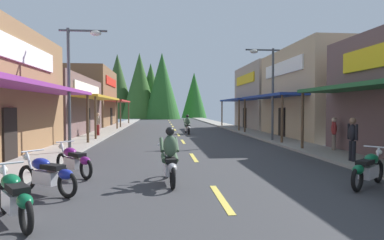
# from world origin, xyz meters

# --- Properties ---
(ground) EXTENTS (10.10, 81.48, 0.10)m
(ground) POSITION_xyz_m (0.00, 25.74, -0.05)
(ground) COLOR #38383A
(sidewalk_left) EXTENTS (2.05, 81.48, 0.12)m
(sidewalk_left) POSITION_xyz_m (-6.08, 25.74, 0.06)
(sidewalk_left) COLOR #9E9991
(sidewalk_left) RESTS_ON ground
(sidewalk_right) EXTENTS (2.05, 81.48, 0.12)m
(sidewalk_right) POSITION_xyz_m (6.08, 25.74, 0.06)
(sidewalk_right) COLOR gray
(sidewalk_right) RESTS_ON ground
(centerline_dashes) EXTENTS (0.16, 55.98, 0.01)m
(centerline_dashes) POSITION_xyz_m (0.00, 28.79, 0.01)
(centerline_dashes) COLOR #E0C64C
(centerline_dashes) RESTS_ON ground
(storefront_left_middle) EXTENTS (10.71, 11.95, 4.52)m
(storefront_left_middle) POSITION_xyz_m (-11.51, 27.22, 2.27)
(storefront_left_middle) COLOR brown
(storefront_left_middle) RESTS_ON ground
(storefront_left_far) EXTENTS (9.62, 10.24, 6.55)m
(storefront_left_far) POSITION_xyz_m (-10.98, 39.43, 3.27)
(storefront_left_far) COLOR brown
(storefront_left_far) RESTS_ON ground
(storefront_right_middle) EXTENTS (9.86, 9.55, 6.22)m
(storefront_right_middle) POSITION_xyz_m (11.10, 22.87, 3.11)
(storefront_right_middle) COLOR tan
(storefront_right_middle) RESTS_ON ground
(storefront_right_far) EXTENTS (8.32, 9.31, 6.35)m
(storefront_right_far) POSITION_xyz_m (10.33, 32.92, 3.17)
(storefront_right_far) COLOR gray
(storefront_right_far) RESTS_ON ground
(streetlamp_left) EXTENTS (2.11, 0.30, 5.64)m
(streetlamp_left) POSITION_xyz_m (-5.11, 15.90, 3.72)
(streetlamp_left) COLOR #474C51
(streetlamp_left) RESTS_ON ground
(streetlamp_right) EXTENTS (2.11, 0.30, 5.71)m
(streetlamp_right) POSITION_xyz_m (5.11, 20.19, 3.76)
(streetlamp_right) COLOR #474C51
(streetlamp_right) RESTS_ON ground
(motorcycle_parked_right_3) EXTENTS (1.77, 1.37, 1.04)m
(motorcycle_parked_right_3) POSITION_xyz_m (4.05, 8.87, 0.49)
(motorcycle_parked_right_3) COLOR black
(motorcycle_parked_right_3) RESTS_ON ground
(motorcycle_parked_left_1) EXTENTS (1.35, 1.78, 1.04)m
(motorcycle_parked_left_1) POSITION_xyz_m (-4.01, 6.94, 0.49)
(motorcycle_parked_left_1) COLOR black
(motorcycle_parked_left_1) RESTS_ON ground
(motorcycle_parked_left_2) EXTENTS (1.80, 1.32, 1.04)m
(motorcycle_parked_left_2) POSITION_xyz_m (-4.12, 8.96, 0.49)
(motorcycle_parked_left_2) COLOR black
(motorcycle_parked_left_2) RESTS_ON ground
(motorcycle_parked_left_3) EXTENTS (1.51, 1.65, 1.04)m
(motorcycle_parked_left_3) POSITION_xyz_m (-4.02, 11.04, 0.49)
(motorcycle_parked_left_3) COLOR black
(motorcycle_parked_left_3) RESTS_ON ground
(rider_cruising_lead) EXTENTS (0.60, 2.14, 1.57)m
(rider_cruising_lead) POSITION_xyz_m (-1.13, 9.80, 0.66)
(rider_cruising_lead) COLOR black
(rider_cruising_lead) RESTS_ON ground
(rider_cruising_trailing) EXTENTS (0.61, 2.14, 1.57)m
(rider_cruising_trailing) POSITION_xyz_m (0.76, 26.85, 0.66)
(rider_cruising_trailing) COLOR black
(rider_cruising_trailing) RESTS_ON ground
(pedestrian_browsing) EXTENTS (0.27, 0.57, 1.73)m
(pedestrian_browsing) POSITION_xyz_m (5.67, 12.20, 1.01)
(pedestrian_browsing) COLOR black
(pedestrian_browsing) RESTS_ON ground
(pedestrian_waiting) EXTENTS (0.36, 0.55, 1.65)m
(pedestrian_waiting) POSITION_xyz_m (6.71, 15.35, 0.95)
(pedestrian_waiting) COLOR #726659
(pedestrian_waiting) RESTS_ON ground
(pedestrian_strolling) EXTENTS (0.44, 0.44, 1.74)m
(pedestrian_strolling) POSITION_xyz_m (-5.87, 24.79, 1.02)
(pedestrian_strolling) COLOR maroon
(pedestrian_strolling) RESTS_ON ground
(treeline_backdrop) EXTENTS (22.15, 12.61, 13.01)m
(treeline_backdrop) POSITION_xyz_m (-4.07, 67.01, 6.02)
(treeline_backdrop) COLOR #266623
(treeline_backdrop) RESTS_ON ground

